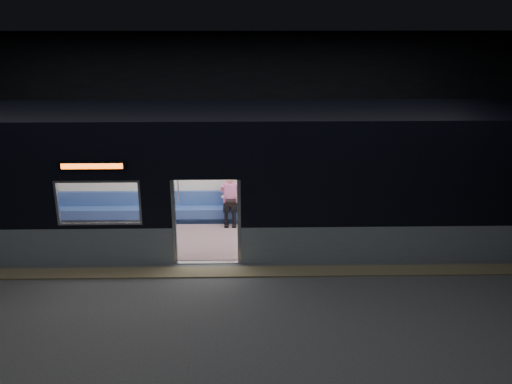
{
  "coord_description": "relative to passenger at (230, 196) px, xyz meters",
  "views": [
    {
      "loc": [
        0.89,
        -10.42,
        5.61
      ],
      "look_at": [
        1.15,
        2.3,
        1.32
      ],
      "focal_mm": 38.0,
      "sensor_mm": 36.0,
      "label": 1
    }
  ],
  "objects": [
    {
      "name": "passenger",
      "position": [
        0.0,
        0.0,
        0.0
      ],
      "size": [
        0.43,
        0.7,
        1.36
      ],
      "rotation": [
        0.0,
        0.0,
        -0.16
      ],
      "color": "black",
      "rests_on": "metro_car"
    },
    {
      "name": "handbag",
      "position": [
        0.02,
        -0.22,
        -0.12
      ],
      "size": [
        0.34,
        0.31,
        0.14
      ],
      "primitive_type": "cube",
      "rotation": [
        0.0,
        0.0,
        -0.33
      ],
      "color": "black",
      "rests_on": "passenger"
    },
    {
      "name": "metro_car",
      "position": [
        -0.47,
        -1.0,
        1.05
      ],
      "size": [
        18.0,
        3.04,
        3.35
      ],
      "color": "#93A1AF",
      "rests_on": "station_floor"
    },
    {
      "name": "transit_map",
      "position": [
        2.8,
        0.31,
        0.69
      ],
      "size": [
        1.03,
        0.03,
        0.67
      ],
      "primitive_type": "cube",
      "color": "white",
      "rests_on": "metro_car"
    },
    {
      "name": "tactile_strip",
      "position": [
        -0.47,
        -3.0,
        -0.78
      ],
      "size": [
        22.8,
        0.5,
        0.03
      ],
      "primitive_type": "cube",
      "color": "#8C7F59",
      "rests_on": "station_floor"
    },
    {
      "name": "station_envelope",
      "position": [
        -0.47,
        -3.55,
        2.87
      ],
      "size": [
        24.0,
        14.0,
        5.0
      ],
      "color": "black",
      "rests_on": "station_floor"
    },
    {
      "name": "station_floor",
      "position": [
        -0.47,
        -3.55,
        -0.8
      ],
      "size": [
        24.0,
        14.0,
        0.01
      ],
      "primitive_type": "cube",
      "color": "#47494C",
      "rests_on": "ground"
    }
  ]
}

